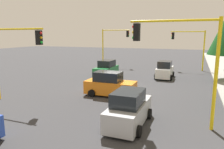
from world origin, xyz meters
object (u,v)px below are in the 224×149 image
(car_silver, at_px, (129,109))
(traffic_signal_far_right, at_px, (113,40))
(traffic_signal_near_left, at_px, (180,51))
(traffic_signal_far_left, at_px, (190,42))
(car_orange, at_px, (110,85))
(traffic_signal_near_right, at_px, (14,50))
(car_green, at_px, (106,69))
(car_white, at_px, (165,70))

(car_silver, bearing_deg, traffic_signal_far_right, -156.83)
(traffic_signal_near_left, xyz_separation_m, car_silver, (1.01, -2.43, -3.18))
(traffic_signal_far_left, xyz_separation_m, car_orange, (16.00, -5.53, -3.00))
(traffic_signal_far_left, distance_m, traffic_signal_near_right, 22.99)
(traffic_signal_far_left, height_order, car_green, traffic_signal_far_left)
(traffic_signal_far_left, bearing_deg, traffic_signal_near_left, 0.12)
(traffic_signal_near_right, relative_size, car_white, 1.46)
(traffic_signal_near_right, height_order, car_silver, traffic_signal_near_right)
(traffic_signal_near_right, bearing_deg, car_white, 145.63)
(car_orange, bearing_deg, car_white, 160.85)
(traffic_signal_far_right, distance_m, car_orange, 17.33)
(traffic_signal_near_left, bearing_deg, car_green, -141.54)
(car_silver, bearing_deg, car_orange, -147.94)
(car_white, height_order, car_orange, same)
(car_silver, bearing_deg, car_white, 179.93)
(traffic_signal_far_left, distance_m, car_green, 12.83)
(traffic_signal_far_right, distance_m, car_white, 11.79)
(traffic_signal_far_left, bearing_deg, car_orange, -19.07)
(traffic_signal_near_right, relative_size, traffic_signal_far_right, 0.94)
(traffic_signal_near_left, relative_size, car_silver, 1.41)
(traffic_signal_far_left, distance_m, traffic_signal_near_left, 20.00)
(traffic_signal_near_right, bearing_deg, traffic_signal_near_left, 90.00)
(traffic_signal_far_left, height_order, traffic_signal_near_left, traffic_signal_near_left)
(traffic_signal_far_right, distance_m, car_silver, 23.08)
(traffic_signal_near_right, bearing_deg, car_green, 167.73)
(traffic_signal_far_left, distance_m, traffic_signal_far_right, 11.38)
(traffic_signal_far_left, xyz_separation_m, car_silver, (21.01, -2.39, -3.00))
(car_green, bearing_deg, traffic_signal_far_left, 134.58)
(car_green, distance_m, car_silver, 13.87)
(traffic_signal_far_left, relative_size, car_orange, 1.35)
(traffic_signal_far_left, bearing_deg, traffic_signal_near_right, -29.53)
(traffic_signal_far_left, height_order, traffic_signal_near_right, traffic_signal_far_left)
(car_orange, height_order, car_green, same)
(traffic_signal_near_left, xyz_separation_m, car_orange, (-4.00, -5.57, -3.18))
(traffic_signal_far_left, xyz_separation_m, car_green, (8.76, -8.89, -3.00))
(traffic_signal_far_left, xyz_separation_m, car_white, (6.90, -2.37, -3.00))
(traffic_signal_near_right, xyz_separation_m, car_silver, (1.01, 8.94, -2.97))
(traffic_signal_far_left, bearing_deg, car_white, -18.97)
(traffic_signal_far_left, relative_size, traffic_signal_near_left, 0.95)
(traffic_signal_far_left, bearing_deg, traffic_signal_far_right, -90.00)
(traffic_signal_near_right, distance_m, car_orange, 7.65)
(traffic_signal_far_right, relative_size, car_silver, 1.41)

